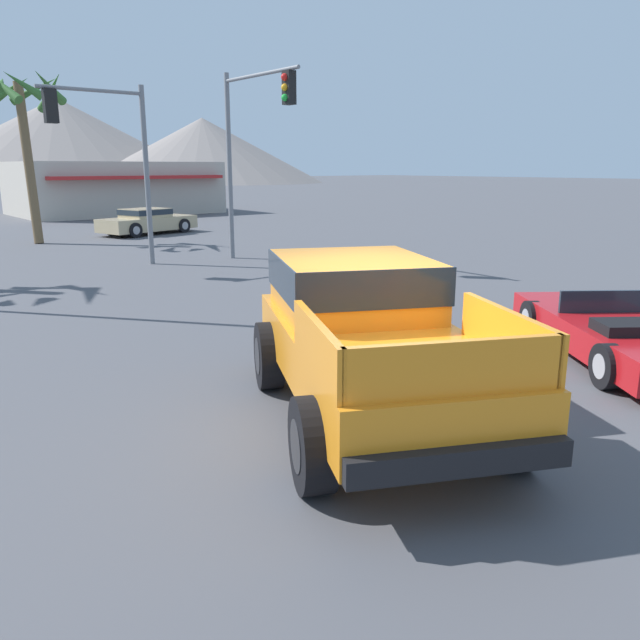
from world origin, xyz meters
TOP-DOWN VIEW (x-y plane):
  - ground_plane at (0.00, 0.00)m, footprint 320.00×320.00m
  - orange_pickup_truck at (0.01, 0.19)m, footprint 4.00×5.34m
  - red_convertible_car at (4.67, -0.69)m, footprint 4.08×4.66m
  - parked_car_tan at (6.89, 22.10)m, footprint 4.73×2.80m
  - traffic_light_main at (5.83, 11.53)m, footprint 0.38×3.87m
  - traffic_light_crosswalk at (1.99, 13.47)m, footprint 3.11×0.38m
  - palm_tree_tall at (2.05, 21.51)m, footprint 2.96×3.15m
  - storefront_building at (10.78, 35.74)m, footprint 12.04×8.65m

SIDE VIEW (x-z plane):
  - ground_plane at x=0.00m, z-range 0.00..0.00m
  - red_convertible_car at x=4.67m, z-range -0.09..0.92m
  - parked_car_tan at x=6.89m, z-range 0.02..1.18m
  - orange_pickup_truck at x=0.01m, z-range 0.14..2.01m
  - storefront_building at x=10.78m, z-range 0.00..3.31m
  - traffic_light_crosswalk at x=1.99m, z-range 1.04..6.41m
  - traffic_light_main at x=5.83m, z-range 1.17..7.06m
  - palm_tree_tall at x=2.05m, z-range 1.71..8.32m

